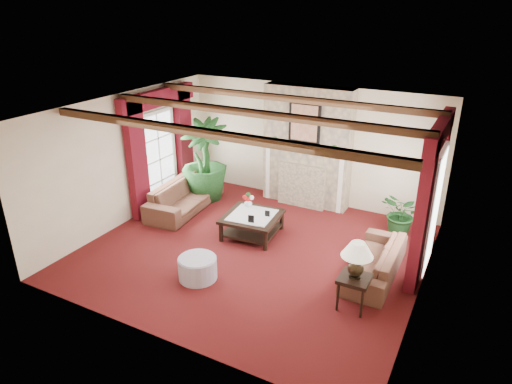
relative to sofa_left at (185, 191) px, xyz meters
The scene contains 23 objects.
floor 2.48m from the sofa_left, 22.57° to the right, with size 6.00×6.00×0.00m, color #3E0B0D.
ceiling 3.34m from the sofa_left, 22.57° to the right, with size 6.00×6.00×0.00m, color white.
back_wall 3.04m from the sofa_left, 38.79° to the left, with size 6.00×0.02×2.70m, color beige.
left_wall 1.51m from the sofa_left, 128.47° to the right, with size 0.02×5.50×2.70m, color beige.
right_wall 5.42m from the sofa_left, 10.11° to the right, with size 0.02×5.50×2.70m, color beige.
ceiling_beams 3.30m from the sofa_left, 22.57° to the right, with size 6.00×3.00×0.12m, color #341D10, non-canonical shape.
fireplace 3.59m from the sofa_left, 35.57° to the left, with size 2.00×0.52×2.70m, color tan, non-canonical shape.
french_door_left 1.85m from the sofa_left, behind, with size 0.10×1.10×2.16m, color white, non-canonical shape.
french_door_right 5.50m from the sofa_left, ahead, with size 0.10×1.10×2.16m, color white, non-canonical shape.
curtains_left 2.21m from the sofa_left, behind, with size 0.20×2.40×2.55m, color #4B0A16, non-canonical shape.
curtains_right 5.54m from the sofa_left, ahead, with size 0.20×2.40×2.55m, color #4B0A16, non-canonical shape.
sofa_left is the anchor object (origin of this frame).
sofa_right 4.52m from the sofa_left, ahead, with size 0.57×1.90×0.74m, color #370F18.
potted_palm 0.74m from the sofa_left, 84.85° to the left, with size 1.35×2.05×1.07m, color black.
small_plant 4.68m from the sofa_left, 12.60° to the left, with size 1.18×1.19×0.69m, color black.
coffee_table 1.98m from the sofa_left, 11.54° to the right, with size 1.07×1.07×0.44m, color black, non-canonical shape.
side_table 4.75m from the sofa_left, 21.53° to the right, with size 0.46×0.46×0.54m, color black, non-canonical shape.
ottoman 2.88m from the sofa_left, 49.87° to the right, with size 0.66×0.66×0.38m, color #9991A5.
table_lamp 4.76m from the sofa_left, 21.53° to the right, with size 0.48×0.48×0.61m, color black, non-canonical shape.
flower_vase 1.67m from the sofa_left, ahead, with size 0.22×0.23×0.17m, color silver.
book 2.26m from the sofa_left, 17.10° to the right, with size 0.21×0.06×0.29m, color black.
photo_frame_a 2.19m from the sofa_left, 18.56° to the right, with size 0.12×0.02×0.16m, color black, non-canonical shape.
photo_frame_b 2.25m from the sofa_left, ahead, with size 0.10×0.02×0.13m, color black, non-canonical shape.
Camera 1 is at (3.56, -6.64, 4.39)m, focal length 32.00 mm.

